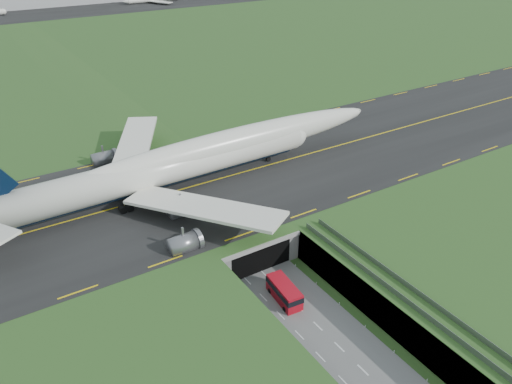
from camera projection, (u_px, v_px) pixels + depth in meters
ground at (288, 298)px, 82.40m from camera, size 900.00×900.00×0.00m
airfield_deck at (288, 283)px, 80.95m from camera, size 800.00×800.00×6.00m
trench_road at (316, 325)px, 76.80m from camera, size 12.00×75.00×0.20m
taxiway at (197, 185)px, 103.87m from camera, size 800.00×44.00×0.18m
tunnel_portal at (236, 233)px, 93.15m from camera, size 17.00×22.30×6.00m
guideway at (430, 317)px, 70.81m from camera, size 3.00×53.00×7.05m
jumbo_jet at (186, 162)px, 101.43m from camera, size 96.61×61.82×20.45m
shuttle_tram at (284, 292)px, 81.06m from camera, size 3.55×7.82×3.09m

